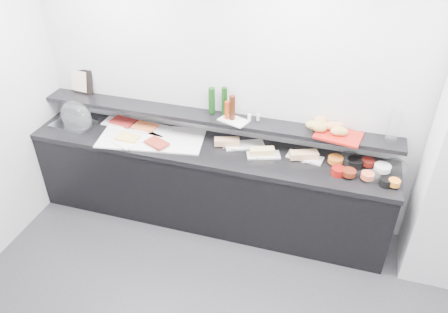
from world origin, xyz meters
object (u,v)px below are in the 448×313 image
(sandwich_plate_mid, at_px, (263,155))
(carafe, at_px, (394,127))
(bread_tray, at_px, (338,135))
(condiment_tray, at_px, (234,120))
(cloche_base, at_px, (74,125))
(framed_print, at_px, (83,81))

(sandwich_plate_mid, height_order, carafe, carafe)
(sandwich_plate_mid, xyz_separation_m, bread_tray, (0.65, 0.14, 0.25))
(sandwich_plate_mid, distance_m, condiment_tray, 0.44)
(cloche_base, distance_m, sandwich_plate_mid, 2.03)
(cloche_base, height_order, condiment_tray, condiment_tray)
(cloche_base, distance_m, carafe, 3.15)
(cloche_base, height_order, sandwich_plate_mid, cloche_base)
(cloche_base, bearing_deg, framed_print, 98.54)
(framed_print, bearing_deg, bread_tray, 0.32)
(framed_print, relative_size, condiment_tray, 0.96)
(bread_tray, bearing_deg, sandwich_plate_mid, -158.13)
(framed_print, distance_m, carafe, 3.13)
(carafe, bearing_deg, condiment_tray, -178.07)
(cloche_base, bearing_deg, carafe, 10.77)
(framed_print, bearing_deg, sandwich_plate_mid, -4.46)
(sandwich_plate_mid, xyz_separation_m, framed_print, (-2.03, 0.27, 0.37))
(sandwich_plate_mid, bearing_deg, carafe, -10.42)
(framed_print, relative_size, bread_tray, 0.65)
(bread_tray, bearing_deg, carafe, 15.39)
(sandwich_plate_mid, bearing_deg, condiment_tray, 138.14)
(condiment_tray, relative_size, bread_tray, 0.68)
(cloche_base, xyz_separation_m, bread_tray, (2.67, 0.17, 0.24))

